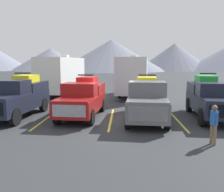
% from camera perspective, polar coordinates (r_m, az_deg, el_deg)
% --- Properties ---
extents(ground_plane, '(240.00, 240.00, 0.00)m').
position_cam_1_polar(ground_plane, '(14.27, -0.18, -5.31)').
color(ground_plane, '#2D3033').
extents(pickup_truck_a, '(2.53, 5.59, 2.63)m').
position_cam_1_polar(pickup_truck_a, '(15.67, -21.40, -0.08)').
color(pickup_truck_a, black).
rests_on(pickup_truck_a, ground).
extents(pickup_truck_b, '(2.46, 5.48, 2.51)m').
position_cam_1_polar(pickup_truck_b, '(14.79, -6.80, -0.36)').
color(pickup_truck_b, maroon).
rests_on(pickup_truck_b, ground).
extents(pickup_truck_c, '(2.56, 5.84, 2.54)m').
position_cam_1_polar(pickup_truck_c, '(14.09, 8.18, -0.68)').
color(pickup_truck_c, '#595B60').
rests_on(pickup_truck_c, ground).
extents(pickup_truck_d, '(2.39, 5.51, 2.62)m').
position_cam_1_polar(pickup_truck_d, '(15.43, 22.00, -0.34)').
color(pickup_truck_d, black).
rests_on(pickup_truck_d, ground).
extents(lot_stripe_b, '(0.12, 5.50, 0.01)m').
position_cam_1_polar(lot_stripe_b, '(14.89, -14.94, -5.01)').
color(lot_stripe_b, gold).
rests_on(lot_stripe_b, ground).
extents(lot_stripe_c, '(0.12, 5.50, 0.01)m').
position_cam_1_polar(lot_stripe_c, '(14.22, -0.19, -5.34)').
color(lot_stripe_c, gold).
rests_on(lot_stripe_c, ground).
extents(lot_stripe_d, '(0.12, 5.50, 0.01)m').
position_cam_1_polar(lot_stripe_d, '(14.53, 14.94, -5.32)').
color(lot_stripe_d, gold).
rests_on(lot_stripe_d, ground).
extents(camper_trailer_a, '(3.31, 8.68, 3.99)m').
position_cam_1_polar(camper_trailer_a, '(24.29, -11.68, 5.04)').
color(camper_trailer_a, white).
rests_on(camper_trailer_a, ground).
extents(camper_trailer_b, '(3.36, 8.54, 3.99)m').
position_cam_1_polar(camper_trailer_b, '(23.08, 4.96, 5.03)').
color(camper_trailer_b, silver).
rests_on(camper_trailer_b, ground).
extents(person_a, '(0.28, 0.32, 1.61)m').
position_cam_1_polar(person_a, '(10.48, 22.79, -5.66)').
color(person_a, '#726047').
rests_on(person_a, ground).
extents(mountain_ridge, '(137.07, 42.28, 11.35)m').
position_cam_1_polar(mountain_ridge, '(93.53, 3.87, 9.19)').
color(mountain_ridge, slate).
rests_on(mountain_ridge, ground).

